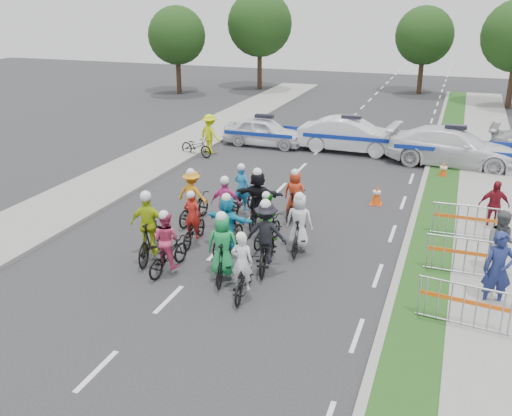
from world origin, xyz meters
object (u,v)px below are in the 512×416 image
(cone_0, at_px, (377,195))
(tree_0, at_px, (177,36))
(rider_8, at_px, (267,224))
(cone_1, at_px, (443,170))
(rider_9, at_px, (226,211))
(rider_7, at_px, (299,228))
(rider_1, at_px, (223,253))
(rider_13, at_px, (295,199))
(rider_12, at_px, (242,197))
(parked_bike, at_px, (196,146))
(rider_5, at_px, (228,228))
(police_car_0, at_px, (264,132))
(tree_3, at_px, (260,24))
(barrier_1, at_px, (465,258))
(rider_10, at_px, (193,201))
(spectator_1, at_px, (502,245))
(rider_3, at_px, (150,234))
(rider_4, at_px, (266,242))
(rider_6, at_px, (193,226))
(rider_0, at_px, (243,274))
(spectator_0, at_px, (498,270))
(spectator_2, at_px, (494,205))
(marshal_hiviz, at_px, (210,134))
(barrier_0, at_px, (463,307))
(police_car_2, at_px, (453,147))
(tree_4, at_px, (424,36))
(rider_2, at_px, (167,248))
(police_car_1, at_px, (350,135))
(barrier_2, at_px, (466,223))

(cone_0, height_order, tree_0, tree_0)
(rider_8, xyz_separation_m, cone_1, (4.60, 8.54, -0.29))
(rider_9, bearing_deg, rider_7, 158.91)
(rider_1, relative_size, rider_13, 1.09)
(rider_12, height_order, parked_bike, rider_12)
(rider_5, bearing_deg, police_car_0, -67.79)
(rider_8, bearing_deg, rider_9, -6.54)
(rider_12, distance_m, rider_13, 1.80)
(rider_5, height_order, tree_3, tree_3)
(rider_9, xyz_separation_m, rider_13, (1.67, 1.83, -0.03))
(police_car_0, height_order, barrier_1, police_car_0)
(rider_1, bearing_deg, rider_9, -80.15)
(rider_10, distance_m, spectator_1, 9.22)
(police_car_0, bearing_deg, rider_5, -164.23)
(barrier_1, bearing_deg, rider_3, -167.68)
(rider_4, xyz_separation_m, rider_5, (-1.34, 0.56, -0.00))
(rider_12, xyz_separation_m, tree_3, (-8.59, 25.95, 4.30))
(rider_10, xyz_separation_m, barrier_1, (8.33, -1.14, -0.16))
(rider_3, xyz_separation_m, rider_6, (0.63, 1.43, -0.22))
(rider_0, distance_m, spectator_0, 5.99)
(rider_9, bearing_deg, spectator_2, -166.64)
(cone_1, xyz_separation_m, tree_0, (-19.77, 15.51, 3.85))
(rider_13, distance_m, marshal_hiviz, 9.10)
(tree_3, bearing_deg, barrier_0, -63.13)
(rider_0, bearing_deg, police_car_2, -115.95)
(rider_9, bearing_deg, barrier_1, 166.12)
(rider_6, xyz_separation_m, rider_12, (0.49, 2.77, 0.03))
(spectator_0, bearing_deg, barrier_1, 107.19)
(tree_0, bearing_deg, rider_4, -58.49)
(rider_3, relative_size, spectator_0, 1.08)
(rider_9, bearing_deg, parked_bike, -67.02)
(rider_0, bearing_deg, rider_8, -90.04)
(marshal_hiviz, bearing_deg, tree_4, -86.43)
(spectator_1, bearing_deg, rider_8, 176.60)
(rider_13, relative_size, spectator_0, 0.92)
(cone_0, bearing_deg, tree_0, 132.27)
(rider_13, distance_m, parked_bike, 8.83)
(cone_1, relative_size, tree_0, 0.11)
(spectator_1, bearing_deg, rider_12, 161.80)
(cone_0, xyz_separation_m, tree_4, (-0.71, 25.48, 3.85))
(rider_2, bearing_deg, rider_1, -170.61)
(rider_4, height_order, cone_0, rider_4)
(police_car_0, bearing_deg, rider_10, -172.24)
(rider_6, xyz_separation_m, rider_10, (-0.74, 1.51, 0.16))
(tree_3, bearing_deg, police_car_1, -57.91)
(spectator_2, relative_size, barrier_0, 0.81)
(tree_0, bearing_deg, rider_6, -62.08)
(rider_8, relative_size, rider_12, 0.93)
(barrier_2, bearing_deg, marshal_hiviz, 149.57)
(rider_6, height_order, tree_0, tree_0)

